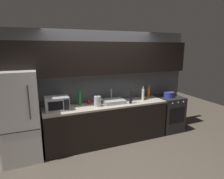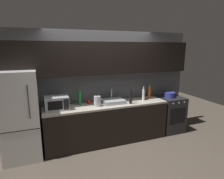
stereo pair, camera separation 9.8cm
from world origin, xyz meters
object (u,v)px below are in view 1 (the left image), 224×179
(wine_bottle_dark, at_px, (131,97))
(wine_bottle_orange, at_px, (149,92))
(mug_red, at_px, (89,101))
(oven_range, at_px, (169,113))
(wine_bottle_green, at_px, (80,98))
(refrigerator, at_px, (20,116))
(microwave, at_px, (57,103))
(wine_bottle_white, at_px, (143,94))
(kettle, at_px, (97,101))
(cooking_pot, at_px, (169,94))

(wine_bottle_dark, bearing_deg, wine_bottle_orange, 26.32)
(wine_bottle_orange, distance_m, mug_red, 1.56)
(oven_range, height_order, wine_bottle_green, wine_bottle_green)
(refrigerator, distance_m, microwave, 0.70)
(wine_bottle_white, bearing_deg, microwave, 179.43)
(refrigerator, xyz_separation_m, wine_bottle_dark, (2.26, -0.15, 0.18))
(wine_bottle_dark, height_order, wine_bottle_orange, wine_bottle_dark)
(kettle, bearing_deg, refrigerator, 177.58)
(wine_bottle_orange, bearing_deg, cooking_pot, -22.84)
(wine_bottle_orange, bearing_deg, wine_bottle_white, -145.15)
(refrigerator, relative_size, wine_bottle_green, 4.67)
(wine_bottle_dark, height_order, mug_red, wine_bottle_dark)
(refrigerator, height_order, microwave, refrigerator)
(refrigerator, height_order, cooking_pot, refrigerator)
(oven_range, relative_size, mug_red, 9.77)
(mug_red, bearing_deg, cooking_pot, -5.76)
(oven_range, xyz_separation_m, wine_bottle_green, (-2.29, 0.19, 0.61))
(wine_bottle_dark, bearing_deg, kettle, 173.77)
(wine_bottle_orange, xyz_separation_m, mug_red, (-1.56, 0.01, -0.09))
(kettle, relative_size, wine_bottle_green, 0.66)
(wine_bottle_white, bearing_deg, wine_bottle_dark, -160.54)
(wine_bottle_white, xyz_separation_m, cooking_pot, (0.76, 0.00, -0.07))
(wine_bottle_white, bearing_deg, wine_bottle_green, 172.84)
(oven_range, height_order, kettle, kettle)
(wine_bottle_green, bearing_deg, cooking_pot, -4.72)
(kettle, distance_m, wine_bottle_dark, 0.76)
(wine_bottle_green, relative_size, wine_bottle_white, 1.12)
(oven_range, height_order, wine_bottle_dark, wine_bottle_dark)
(microwave, height_order, wine_bottle_dark, wine_bottle_dark)
(wine_bottle_dark, height_order, cooking_pot, wine_bottle_dark)
(wine_bottle_green, distance_m, mug_red, 0.24)
(wine_bottle_green, xyz_separation_m, cooking_pot, (2.24, -0.19, -0.09))
(microwave, height_order, wine_bottle_orange, wine_bottle_orange)
(oven_range, distance_m, wine_bottle_dark, 1.36)
(kettle, xyz_separation_m, mug_red, (-0.11, 0.27, -0.06))
(oven_range, xyz_separation_m, cooking_pot, (-0.05, 0.00, 0.52))
(kettle, xyz_separation_m, wine_bottle_white, (1.16, 0.06, 0.03))
(kettle, bearing_deg, wine_bottle_green, 142.56)
(microwave, bearing_deg, wine_bottle_orange, 4.52)
(wine_bottle_green, bearing_deg, kettle, -37.44)
(wine_bottle_dark, bearing_deg, microwave, 174.06)
(wine_bottle_dark, bearing_deg, wine_bottle_white, 19.46)
(wine_bottle_orange, relative_size, cooking_pot, 1.22)
(wine_bottle_white, xyz_separation_m, mug_red, (-1.27, 0.21, -0.09))
(oven_range, relative_size, kettle, 3.72)
(wine_bottle_orange, bearing_deg, wine_bottle_dark, -153.68)
(refrigerator, bearing_deg, wine_bottle_white, -0.03)
(kettle, distance_m, wine_bottle_green, 0.41)
(microwave, relative_size, wine_bottle_orange, 1.41)
(kettle, relative_size, wine_bottle_orange, 0.74)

